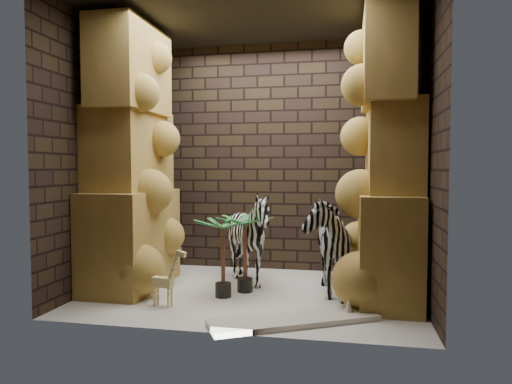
% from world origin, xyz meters
% --- Properties ---
extents(floor, '(3.50, 3.50, 0.00)m').
position_xyz_m(floor, '(0.00, 0.00, 0.00)').
color(floor, white).
rests_on(floor, ground).
extents(ceiling, '(3.50, 3.50, 0.00)m').
position_xyz_m(ceiling, '(0.00, 0.00, 3.00)').
color(ceiling, black).
rests_on(ceiling, ground).
extents(wall_back, '(3.50, 0.00, 3.50)m').
position_xyz_m(wall_back, '(0.00, 1.25, 1.50)').
color(wall_back, black).
rests_on(wall_back, ground).
extents(wall_front, '(3.50, 0.00, 3.50)m').
position_xyz_m(wall_front, '(0.00, -1.25, 1.50)').
color(wall_front, black).
rests_on(wall_front, ground).
extents(wall_left, '(0.00, 3.00, 3.00)m').
position_xyz_m(wall_left, '(-1.75, 0.00, 1.50)').
color(wall_left, black).
rests_on(wall_left, ground).
extents(wall_right, '(0.00, 3.00, 3.00)m').
position_xyz_m(wall_right, '(1.75, 0.00, 1.50)').
color(wall_right, black).
rests_on(wall_right, ground).
extents(rock_pillar_left, '(0.68, 1.30, 3.00)m').
position_xyz_m(rock_pillar_left, '(-1.40, 0.00, 1.50)').
color(rock_pillar_left, '#BE8B49').
rests_on(rock_pillar_left, floor).
extents(rock_pillar_right, '(0.58, 1.25, 3.00)m').
position_xyz_m(rock_pillar_right, '(1.42, 0.00, 1.50)').
color(rock_pillar_right, '#BE8B49').
rests_on(rock_pillar_right, floor).
extents(zebra_right, '(0.75, 1.15, 1.26)m').
position_xyz_m(zebra_right, '(0.77, 0.18, 0.63)').
color(zebra_right, white).
rests_on(zebra_right, floor).
extents(zebra_left, '(1.08, 1.24, 0.98)m').
position_xyz_m(zebra_left, '(-0.10, 0.35, 0.49)').
color(zebra_left, white).
rests_on(zebra_left, floor).
extents(giraffe_toy, '(0.33, 0.16, 0.61)m').
position_xyz_m(giraffe_toy, '(-0.76, -0.63, 0.30)').
color(giraffe_toy, '#FAEA91').
rests_on(giraffe_toy, floor).
extents(palm_front, '(0.36, 0.36, 0.86)m').
position_xyz_m(palm_front, '(-0.08, 0.05, 0.43)').
color(palm_front, '#256A3B').
rests_on(palm_front, floor).
extents(palm_back, '(0.36, 0.36, 0.84)m').
position_xyz_m(palm_back, '(-0.26, -0.20, 0.42)').
color(palm_back, '#256A3B').
rests_on(palm_back, floor).
extents(surfboard, '(1.51, 1.05, 0.05)m').
position_xyz_m(surfboard, '(0.57, -0.87, 0.03)').
color(surfboard, silver).
rests_on(surfboard, floor).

